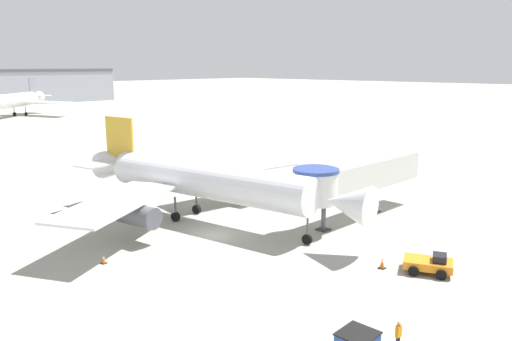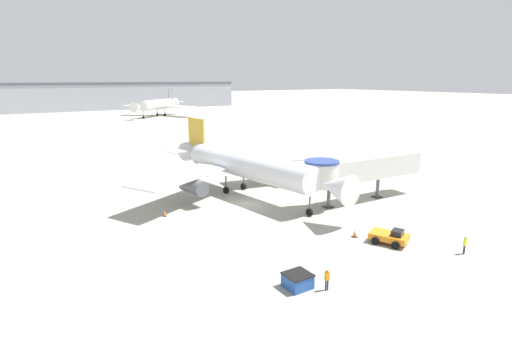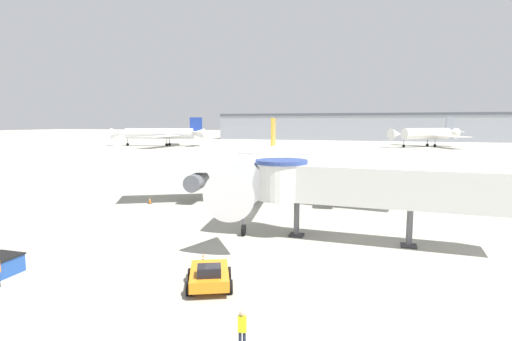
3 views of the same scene
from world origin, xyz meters
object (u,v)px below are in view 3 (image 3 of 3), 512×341
traffic_cone_port_wing (150,201)px  background_jet_blue_tail (162,134)px  background_jet_gray_tail (428,134)px  pushback_tug_orange (209,276)px  ground_crew_wing_walker (242,328)px  main_airplane (262,168)px  traffic_cone_near_nose (203,260)px  jet_bridge (355,185)px  service_container_blue (1,265)px

traffic_cone_port_wing → background_jet_blue_tail: 110.52m
background_jet_gray_tail → background_jet_blue_tail: bearing=-115.1°
background_jet_gray_tail → background_jet_blue_tail: (-95.12, -24.11, -0.10)m
pushback_tug_orange → ground_crew_wing_walker: bearing=-78.2°
pushback_tug_orange → background_jet_gray_tail: background_jet_gray_tail is taller
background_jet_blue_tail → main_airplane: bearing=22.4°
ground_crew_wing_walker → traffic_cone_near_nose: bearing=-66.7°
background_jet_blue_tail → jet_bridge: bearing=23.4°
main_airplane → service_container_blue: size_ratio=15.81×
pushback_tug_orange → traffic_cone_port_wing: pushback_tug_orange is taller
jet_bridge → service_container_blue: bearing=-144.2°
pushback_tug_orange → background_jet_blue_tail: bearing=97.9°
traffic_cone_port_wing → background_jet_gray_tail: 126.14m
service_container_blue → pushback_tug_orange: bearing=8.6°
traffic_cone_port_wing → service_container_blue: bearing=-81.6°
traffic_cone_port_wing → ground_crew_wing_walker: bearing=-51.0°
jet_bridge → ground_crew_wing_walker: bearing=-98.8°
service_container_blue → ground_crew_wing_walker: (16.26, -3.26, 0.41)m
main_airplane → background_jet_blue_tail: (-67.53, 92.74, 0.71)m
ground_crew_wing_walker → main_airplane: bearing=-85.7°
traffic_cone_near_nose → main_airplane: bearing=95.4°
jet_bridge → background_jet_gray_tail: size_ratio=0.65×
ground_crew_wing_walker → jet_bridge: bearing=-111.5°
main_airplane → service_container_blue: main_airplane is taller
main_airplane → traffic_cone_port_wing: size_ratio=45.45×
background_jet_gray_tail → background_jet_blue_tail: background_jet_gray_tail is taller
background_jet_blue_tail → traffic_cone_near_nose: bearing=18.3°
service_container_blue → ground_crew_wing_walker: bearing=-11.3°
background_jet_gray_tail → service_container_blue: bearing=-54.0°
traffic_cone_port_wing → pushback_tug_orange: bearing=-50.2°
pushback_tug_orange → service_container_blue: bearing=164.6°
traffic_cone_near_nose → ground_crew_wing_walker: 9.68m
jet_bridge → background_jet_gray_tail: bearing=84.2°
pushback_tug_orange → traffic_cone_near_nose: 3.33m
main_airplane → pushback_tug_orange: size_ratio=7.95×
background_jet_blue_tail → ground_crew_wing_walker: bearing=18.4°
traffic_cone_port_wing → background_jet_blue_tail: size_ratio=0.02×
ground_crew_wing_walker → background_jet_blue_tail: size_ratio=0.05×
service_container_blue → background_jet_gray_tail: bearing=75.3°
service_container_blue → ground_crew_wing_walker: size_ratio=1.19×
ground_crew_wing_walker → background_jet_blue_tail: (-74.70, 119.41, 3.75)m
service_container_blue → traffic_cone_near_nose: 11.83m
service_container_blue → traffic_cone_port_wing: 20.84m
traffic_cone_near_nose → jet_bridge: bearing=44.2°
main_airplane → background_jet_gray_tail: 120.06m
background_jet_blue_tail → service_container_blue: bearing=13.1°
main_airplane → background_jet_gray_tail: bearing=67.4°
jet_bridge → traffic_cone_port_wing: bearing=163.1°
main_airplane → traffic_cone_near_nose: main_airplane is taller
main_airplane → ground_crew_wing_walker: main_airplane is taller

